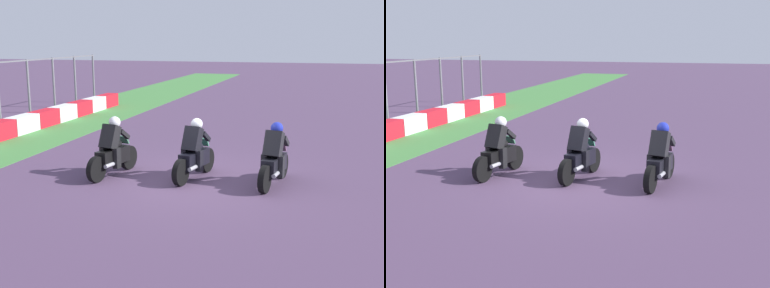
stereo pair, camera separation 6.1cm
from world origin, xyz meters
TOP-DOWN VIEW (x-y plane):
  - ground_plane at (0.00, 0.00)m, footprint 120.00×120.00m
  - rider_lane_a at (0.23, -1.95)m, footprint 2.03×0.62m
  - rider_lane_b at (0.27, 0.03)m, footprint 2.02×0.63m
  - rider_lane_c at (-0.02, 2.10)m, footprint 2.03×0.62m

SIDE VIEW (x-z plane):
  - ground_plane at x=0.00m, z-range 0.00..0.00m
  - rider_lane_a at x=0.23m, z-range -0.13..1.38m
  - rider_lane_b at x=0.27m, z-range -0.13..1.38m
  - rider_lane_c at x=-0.02m, z-range -0.13..1.38m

